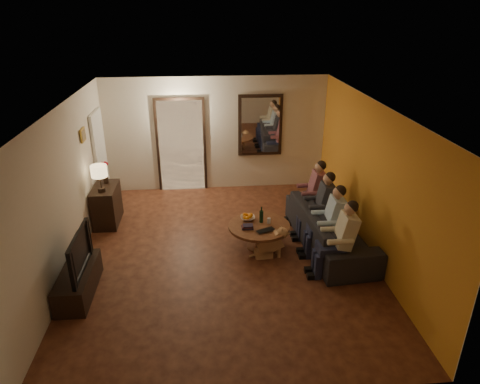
{
  "coord_description": "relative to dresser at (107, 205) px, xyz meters",
  "views": [
    {
      "loc": [
        -0.3,
        -6.41,
        4.04
      ],
      "look_at": [
        0.3,
        0.3,
        1.05
      ],
      "focal_mm": 32.0,
      "sensor_mm": 36.0,
      "label": 1
    }
  ],
  "objects": [
    {
      "name": "back_wall",
      "position": [
        2.25,
        1.59,
        0.92
      ],
      "size": [
        5.0,
        0.02,
        2.6
      ],
      "primitive_type": "cube",
      "color": "beige",
      "rests_on": "floor"
    },
    {
      "name": "white_door",
      "position": [
        -0.21,
        0.89,
        0.64
      ],
      "size": [
        0.06,
        0.85,
        2.04
      ],
      "primitive_type": "cube",
      "color": "white",
      "rests_on": "floor"
    },
    {
      "name": "laptop",
      "position": [
        2.98,
        -1.5,
        0.08
      ],
      "size": [
        0.39,
        0.33,
        0.03
      ],
      "primitive_type": "imported",
      "rotation": [
        0.0,
        0.0,
        0.42
      ],
      "color": "black",
      "rests_on": "coffee_table"
    },
    {
      "name": "sofa",
      "position": [
        4.15,
        -1.27,
        -0.03
      ],
      "size": [
        2.51,
        1.15,
        0.71
      ],
      "primitive_type": "imported",
      "rotation": [
        0.0,
        0.0,
        1.65
      ],
      "color": "black",
      "rests_on": "floor"
    },
    {
      "name": "person_a",
      "position": [
        4.05,
        -2.17,
        0.22
      ],
      "size": [
        0.6,
        0.4,
        1.2
      ],
      "primitive_type": null,
      "color": "tan",
      "rests_on": "sofa"
    },
    {
      "name": "book_stack",
      "position": [
        2.66,
        -1.32,
        0.1
      ],
      "size": [
        0.2,
        0.15,
        0.07
      ],
      "primitive_type": null,
      "color": "black",
      "rests_on": "coffee_table"
    },
    {
      "name": "coffee_table",
      "position": [
        2.88,
        -1.22,
        -0.16
      ],
      "size": [
        1.21,
        1.21,
        0.45
      ],
      "primitive_type": "cylinder",
      "rotation": [
        0.0,
        0.0,
        -0.11
      ],
      "color": "#5B2D1B",
      "rests_on": "floor"
    },
    {
      "name": "tv",
      "position": [
        0.0,
        -2.3,
        0.33
      ],
      "size": [
        1.06,
        0.14,
        0.61
      ],
      "primitive_type": "imported",
      "rotation": [
        0.0,
        0.0,
        1.57
      ],
      "color": "black",
      "rests_on": "tv_stand"
    },
    {
      "name": "oranges",
      "position": [
        2.7,
        -1.0,
        0.17
      ],
      "size": [
        0.2,
        0.2,
        0.08
      ],
      "primitive_type": null,
      "color": "orange",
      "rests_on": "bowl"
    },
    {
      "name": "mirror_glass",
      "position": [
        3.25,
        1.52,
        1.12
      ],
      "size": [
        0.86,
        0.02,
        1.26
      ],
      "primitive_type": "cube",
      "color": "white",
      "rests_on": "back_wall"
    },
    {
      "name": "front_wall",
      "position": [
        2.25,
        -4.41,
        0.92
      ],
      "size": [
        5.0,
        0.02,
        2.6
      ],
      "primitive_type": "cube",
      "color": "beige",
      "rests_on": "floor"
    },
    {
      "name": "person_c",
      "position": [
        4.05,
        -0.97,
        0.22
      ],
      "size": [
        0.6,
        0.4,
        1.2
      ],
      "primitive_type": null,
      "color": "tan",
      "rests_on": "sofa"
    },
    {
      "name": "flower_vase",
      "position": [
        0.0,
        0.22,
        0.6
      ],
      "size": [
        0.14,
        0.14,
        0.44
      ],
      "primitive_type": null,
      "color": "red",
      "rests_on": "dresser"
    },
    {
      "name": "bowl",
      "position": [
        2.7,
        -1.0,
        0.1
      ],
      "size": [
        0.26,
        0.26,
        0.06
      ],
      "primitive_type": "imported",
      "color": "white",
      "rests_on": "coffee_table"
    },
    {
      "name": "right_wall",
      "position": [
        4.75,
        -1.41,
        0.92
      ],
      "size": [
        0.02,
        6.0,
        2.6
      ],
      "primitive_type": "cube",
      "color": "beige",
      "rests_on": "floor"
    },
    {
      "name": "wine_glass",
      "position": [
        3.06,
        -1.17,
        0.12
      ],
      "size": [
        0.06,
        0.06,
        0.1
      ],
      "primitive_type": "cylinder",
      "color": "silver",
      "rests_on": "coffee_table"
    },
    {
      "name": "framed_art",
      "position": [
        -0.22,
        -0.11,
        1.47
      ],
      "size": [
        0.03,
        0.28,
        0.24
      ],
      "primitive_type": "cube",
      "color": "#B28C33",
      "rests_on": "left_wall"
    },
    {
      "name": "floor",
      "position": [
        2.25,
        -1.41,
        -0.38
      ],
      "size": [
        5.0,
        6.0,
        0.01
      ],
      "primitive_type": "cube",
      "color": "#3D1910",
      "rests_on": "ground"
    },
    {
      "name": "tv_stand",
      "position": [
        0.0,
        -2.3,
        -0.18
      ],
      "size": [
        0.45,
        1.22,
        0.41
      ],
      "primitive_type": "cube",
      "color": "black",
      "rests_on": "floor"
    },
    {
      "name": "kitchen_doorway",
      "position": [
        1.45,
        1.57,
        0.67
      ],
      "size": [
        1.0,
        0.06,
        2.1
      ],
      "primitive_type": "cube",
      "color": "#FFE0A5",
      "rests_on": "floor"
    },
    {
      "name": "mirror_frame",
      "position": [
        3.25,
        1.55,
        1.12
      ],
      "size": [
        1.0,
        0.05,
        1.4
      ],
      "primitive_type": "cube",
      "color": "black",
      "rests_on": "back_wall"
    },
    {
      "name": "person_d",
      "position": [
        4.05,
        -0.37,
        0.22
      ],
      "size": [
        0.6,
        0.4,
        1.2
      ],
      "primitive_type": null,
      "color": "tan",
      "rests_on": "sofa"
    },
    {
      "name": "art_canvas",
      "position": [
        -0.21,
        -0.11,
        1.47
      ],
      "size": [
        0.01,
        0.22,
        0.18
      ],
      "primitive_type": "cube",
      "color": "brown",
      "rests_on": "left_wall"
    },
    {
      "name": "orange_accent",
      "position": [
        4.74,
        -1.41,
        0.92
      ],
      "size": [
        0.01,
        6.0,
        2.6
      ],
      "primitive_type": "cube",
      "color": "gold",
      "rests_on": "right_wall"
    },
    {
      "name": "left_wall",
      "position": [
        -0.25,
        -1.41,
        0.92
      ],
      "size": [
        0.02,
        6.0,
        2.6
      ],
      "primitive_type": "cube",
      "color": "beige",
      "rests_on": "floor"
    },
    {
      "name": "wine_bottle",
      "position": [
        2.93,
        -1.12,
        0.22
      ],
      "size": [
        0.07,
        0.07,
        0.31
      ],
      "primitive_type": null,
      "color": "black",
      "rests_on": "coffee_table"
    },
    {
      "name": "dresser",
      "position": [
        0.0,
        0.0,
        0.0
      ],
      "size": [
        0.45,
        0.86,
        0.76
      ],
      "primitive_type": "cube",
      "color": "black",
      "rests_on": "floor"
    },
    {
      "name": "fridge_glimpse",
      "position": [
        1.7,
        1.58,
        0.52
      ],
      "size": [
        0.45,
        0.03,
        1.7
      ],
      "primitive_type": "cube",
      "color": "silver",
      "rests_on": "floor"
    },
    {
      "name": "table_lamp",
      "position": [
        0.0,
        -0.22,
        0.65
      ],
      "size": [
        0.3,
        0.3,
        0.54
      ],
      "primitive_type": null,
      "color": "beige",
      "rests_on": "dresser"
    },
    {
      "name": "ceiling",
      "position": [
        2.25,
        -1.41,
        2.22
      ],
      "size": [
        5.0,
        6.0,
        0.01
      ],
      "primitive_type": "cube",
      "color": "white",
      "rests_on": "back_wall"
    },
    {
      "name": "dog",
      "position": [
        3.02,
        -1.54,
        -0.1
      ],
      "size": [
        0.58,
        0.29,
        0.56
      ],
      "primitive_type": null,
      "rotation": [
        0.0,
        0.0,
        0.08
      ],
      "color": "#B77B54",
      "rests_on": "floor"
    },
    {
      "name": "person_b",
      "position": [
        4.05,
        -1.57,
        0.22
      ],
      "size": [
        0.6,
        0.4,
        1.2
      ],
      "primitive_type": null,
      "color": "tan",
      "rests_on": "sofa"
    },
    {
      "name": "door_trim",
      "position": [
        1.45,
        1.56,
        0.67
      ],
      "size": [
        1.12,
        0.04,
        2.22
      ],
      "primitive_type": "cube",
      "color": "black",
      "rests_on": "floor"
    }
  ]
}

